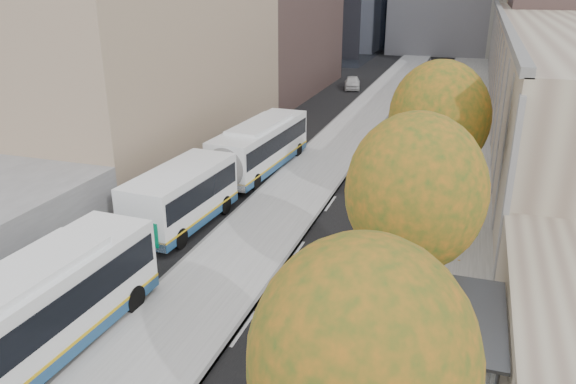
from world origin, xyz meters
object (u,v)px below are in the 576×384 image
at_px(cyclist, 297,346).
at_px(bus_shelter, 476,331).
at_px(bus_far, 232,164).
at_px(distant_car, 352,83).

bearing_deg(cyclist, bus_shelter, -9.53).
bearing_deg(bus_shelter, cyclist, -175.43).
distance_m(bus_shelter, bus_far, 18.60).
bearing_deg(distant_car, bus_far, -101.19).
bearing_deg(bus_far, bus_shelter, -42.06).
relative_size(bus_shelter, bus_far, 0.25).
relative_size(bus_shelter, distant_car, 1.09).
bearing_deg(bus_shelter, bus_far, 134.58).
height_order(bus_shelter, distant_car, bus_shelter).
relative_size(cyclist, distant_car, 0.55).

